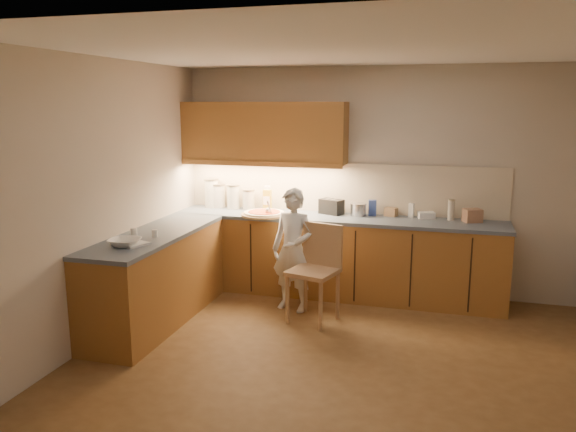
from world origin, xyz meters
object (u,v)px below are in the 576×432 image
object	(u,v)px
wooden_chair	(317,265)
oil_jug	(267,199)
toaster	(331,207)
child	(293,250)
pizza_on_board	(264,214)

from	to	relation	value
wooden_chair	oil_jug	xyz separation A→B (m)	(-0.83, 0.94, 0.49)
wooden_chair	toaster	bearing A→B (deg)	108.01
child	wooden_chair	bearing A→B (deg)	-21.37
wooden_chair	toaster	size ratio (longest dim) A/B	3.18
toaster	wooden_chair	bearing A→B (deg)	-62.28
pizza_on_board	child	world-z (taller)	child
pizza_on_board	oil_jug	size ratio (longest dim) A/B	1.76
child	oil_jug	xyz separation A→B (m)	(-0.53, 0.74, 0.40)
pizza_on_board	child	size ratio (longest dim) A/B	0.40
wooden_chair	toaster	xyz separation A→B (m)	(-0.05, 0.94, 0.44)
child	wooden_chair	distance (m)	0.37
pizza_on_board	oil_jug	bearing A→B (deg)	101.22
wooden_chair	oil_jug	distance (m)	1.35
pizza_on_board	wooden_chair	distance (m)	1.07
wooden_chair	oil_jug	bearing A→B (deg)	146.43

